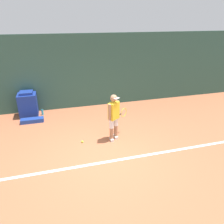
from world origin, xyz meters
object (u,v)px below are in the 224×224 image
Objects in this scene: equipment_bag at (32,120)px; tennis_player at (114,115)px; tennis_ball at (82,142)px; water_bottle at (42,112)px; covered_chair at (28,104)px.

tennis_player is at bearing -37.56° from equipment_bag.
tennis_player is 22.58× the size of tennis_ball.
tennis_ball is 2.89m from water_bottle.
tennis_ball is (-1.03, 0.04, -0.81)m from tennis_player.
water_bottle is at bearing 115.35° from tennis_ball.
water_bottle is (0.51, -0.08, -0.36)m from covered_chair.
tennis_ball is at bearing -51.02° from equipment_bag.
covered_chair is 1.22× the size of equipment_bag.
water_bottle reaches higher than tennis_ball.
covered_chair is (-2.78, 2.74, -0.36)m from tennis_player.
water_bottle is at bearing -9.15° from covered_chair.
tennis_player reaches higher than water_bottle.
covered_chair is at bearing 170.85° from water_bottle.
equipment_bag is at bearing -78.69° from covered_chair.
equipment_bag is 3.25× the size of water_bottle.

